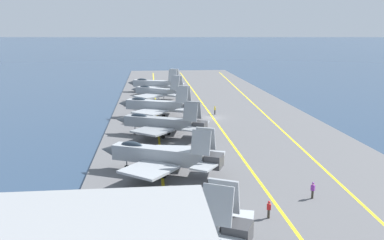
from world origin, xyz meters
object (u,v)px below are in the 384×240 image
(parked_jet_nearest, at_px, (153,217))
(crew_red_vest, at_px, (269,209))
(parked_jet_second, at_px, (161,155))
(parked_jet_fifth, at_px, (159,92))
(parked_jet_third, at_px, (161,123))
(parked_jet_sixth, at_px, (155,84))
(parked_jet_fourth, at_px, (157,105))
(crew_purple_vest, at_px, (313,190))
(crew_yellow_vest, at_px, (215,110))

(parked_jet_nearest, distance_m, crew_red_vest, 11.47)
(parked_jet_second, relative_size, parked_jet_fifth, 1.07)
(parked_jet_third, xyz_separation_m, parked_jet_fifth, (31.70, -0.30, 0.40))
(parked_jet_sixth, bearing_deg, parked_jet_fifth, -178.13)
(parked_jet_second, relative_size, crew_red_vest, 9.30)
(parked_jet_fourth, bearing_deg, parked_jet_fifth, -2.31)
(parked_jet_nearest, bearing_deg, crew_purple_vest, -64.44)
(parked_jet_fifth, height_order, crew_purple_vest, parked_jet_fifth)
(parked_jet_fourth, xyz_separation_m, crew_red_vest, (-44.89, -9.47, -1.66))
(parked_jet_sixth, distance_m, crew_yellow_vest, 33.93)
(crew_red_vest, xyz_separation_m, crew_yellow_vest, (47.46, -2.50, 0.03))
(parked_jet_second, relative_size, crew_purple_vest, 8.85)
(parked_jet_fifth, relative_size, crew_red_vest, 8.73)
(parked_jet_nearest, bearing_deg, parked_jet_fourth, -1.39)
(parked_jet_third, height_order, crew_red_vest, parked_jet_third)
(parked_jet_nearest, xyz_separation_m, parked_jet_fifth, (66.40, -1.89, 0.14))
(parked_jet_second, xyz_separation_m, parked_jet_sixth, (66.25, -0.31, 0.06))
(crew_red_vest, relative_size, crew_yellow_vest, 0.97)
(crew_purple_vest, bearing_deg, parked_jet_third, 29.00)
(parked_jet_fifth, bearing_deg, crew_purple_vest, -166.02)
(parked_jet_nearest, relative_size, parked_jet_third, 1.02)
(parked_jet_fifth, height_order, crew_red_vest, parked_jet_fifth)
(parked_jet_second, height_order, crew_red_vest, parked_jet_second)
(crew_red_vest, bearing_deg, parked_jet_second, 36.51)
(parked_jet_fifth, bearing_deg, parked_jet_nearest, 178.37)
(parked_jet_third, relative_size, crew_red_vest, 9.41)
(parked_jet_second, height_order, parked_jet_fifth, parked_jet_fifth)
(parked_jet_fifth, bearing_deg, parked_jet_third, 179.46)
(parked_jet_nearest, height_order, crew_red_vest, parked_jet_nearest)
(crew_purple_vest, bearing_deg, crew_red_vest, 124.09)
(crew_red_vest, bearing_deg, parked_jet_sixth, 6.70)
(parked_jet_nearest, xyz_separation_m, parked_jet_third, (34.71, -1.59, -0.25))
(crew_purple_vest, distance_m, crew_red_vest, 7.02)
(parked_jet_fifth, distance_m, parked_jet_sixth, 16.79)
(parked_jet_second, xyz_separation_m, parked_jet_third, (17.78, -0.55, -0.04))
(parked_jet_nearest, xyz_separation_m, parked_jet_sixth, (83.18, -1.34, -0.15))
(parked_jet_second, bearing_deg, parked_jet_fifth, -0.99)
(parked_jet_sixth, relative_size, crew_red_vest, 9.62)
(crew_red_vest, distance_m, crew_yellow_vest, 47.53)
(parked_jet_third, xyz_separation_m, parked_jet_fourth, (14.12, 0.41, 0.30))
(parked_jet_third, distance_m, parked_jet_sixth, 48.47)
(parked_jet_third, xyz_separation_m, crew_yellow_vest, (16.69, -11.56, -1.33))
(parked_jet_fourth, bearing_deg, crew_red_vest, -168.09)
(crew_yellow_vest, bearing_deg, crew_purple_vest, -175.65)
(parked_jet_third, height_order, parked_jet_sixth, parked_jet_sixth)
(parked_jet_fourth, bearing_deg, crew_purple_vest, -159.53)
(parked_jet_nearest, height_order, parked_jet_fifth, parked_jet_fifth)
(parked_jet_third, height_order, crew_yellow_vest, parked_jet_third)
(parked_jet_fourth, bearing_deg, crew_yellow_vest, -77.86)
(parked_jet_fourth, relative_size, parked_jet_sixth, 0.99)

